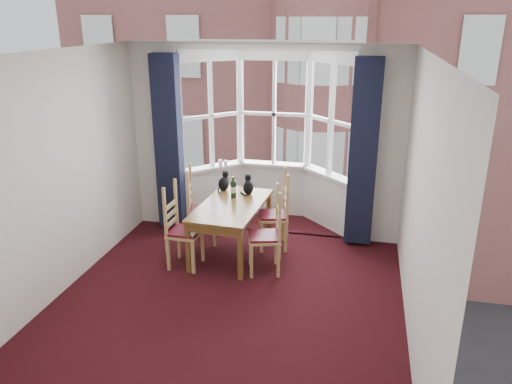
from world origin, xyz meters
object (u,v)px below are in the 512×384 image
(chair_right_near, at_px, (271,237))
(chair_right_far, at_px, (279,216))
(dining_table, at_px, (231,210))
(chair_left_near, at_px, (178,232))
(cat_left, at_px, (224,183))
(cat_right, at_px, (248,186))
(candle_tall, at_px, (220,163))
(chair_left_far, at_px, (196,211))
(candle_short, at_px, (226,164))
(wine_bottle, at_px, (233,188))

(chair_right_near, height_order, chair_right_far, same)
(dining_table, height_order, chair_left_near, chair_left_near)
(cat_left, height_order, cat_right, cat_left)
(dining_table, height_order, candle_tall, candle_tall)
(chair_left_far, distance_m, chair_right_far, 1.21)
(chair_left_near, xyz_separation_m, chair_right_far, (1.20, 0.83, 0.00))
(chair_left_near, height_order, candle_short, candle_short)
(chair_right_far, xyz_separation_m, cat_right, (-0.48, 0.14, 0.36))
(chair_left_near, xyz_separation_m, chair_right_near, (1.22, 0.10, 0.00))
(chair_right_near, bearing_deg, chair_left_near, -175.28)
(chair_left_far, relative_size, candle_tall, 7.88)
(dining_table, xyz_separation_m, chair_left_near, (-0.59, -0.51, -0.17))
(dining_table, bearing_deg, cat_left, 115.52)
(chair_right_near, bearing_deg, dining_table, 147.35)
(cat_left, bearing_deg, chair_right_far, -14.15)
(dining_table, distance_m, chair_left_near, 0.79)
(chair_right_near, bearing_deg, candle_tall, 125.17)
(candle_tall, bearing_deg, candle_short, 20.81)
(dining_table, relative_size, chair_right_near, 1.67)
(cat_left, bearing_deg, candle_tall, 110.14)
(dining_table, xyz_separation_m, cat_right, (0.13, 0.46, 0.19))
(chair_left_near, bearing_deg, chair_right_near, 4.72)
(chair_left_near, xyz_separation_m, candle_tall, (0.08, 1.71, 0.46))
(chair_right_near, height_order, candle_short, candle_short)
(wine_bottle, xyz_separation_m, candle_tall, (-0.46, 0.94, 0.07))
(wine_bottle, relative_size, candle_tall, 2.66)
(chair_right_far, xyz_separation_m, cat_left, (-0.87, 0.22, 0.36))
(chair_left_near, relative_size, cat_right, 3.20)
(dining_table, distance_m, chair_right_near, 0.77)
(chair_left_near, distance_m, chair_left_far, 0.75)
(chair_right_near, bearing_deg, cat_right, 120.18)
(dining_table, xyz_separation_m, chair_left_far, (-0.59, 0.24, -0.17))
(cat_left, distance_m, cat_right, 0.40)
(cat_left, xyz_separation_m, candle_short, (-0.16, 0.69, 0.08))
(chair_right_far, bearing_deg, cat_right, 163.92)
(chair_right_near, height_order, wine_bottle, wine_bottle)
(chair_left_far, height_order, chair_right_near, same)
(dining_table, bearing_deg, candle_short, 108.91)
(chair_right_far, xyz_separation_m, candle_tall, (-1.11, 0.88, 0.46))
(chair_left_near, xyz_separation_m, candle_short, (0.16, 1.74, 0.45))
(dining_table, height_order, chair_right_far, chair_right_far)
(cat_left, relative_size, candle_short, 2.87)
(chair_right_near, distance_m, candle_short, 2.00)
(chair_right_near, bearing_deg, cat_left, 133.24)
(dining_table, height_order, chair_right_near, chair_right_near)
(chair_right_near, relative_size, wine_bottle, 2.97)
(chair_left_near, relative_size, candle_tall, 7.88)
(chair_right_near, bearing_deg, chair_left_far, 152.06)
(cat_left, bearing_deg, cat_right, -11.70)
(chair_right_far, relative_size, candle_tall, 7.88)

